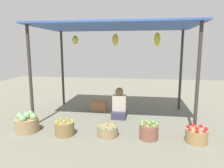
{
  "coord_description": "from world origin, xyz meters",
  "views": [
    {
      "loc": [
        0.69,
        -5.19,
        1.76
      ],
      "look_at": [
        0.0,
        -0.52,
        0.95
      ],
      "focal_mm": 33.18,
      "sensor_mm": 36.0,
      "label": 1
    }
  ],
  "objects": [
    {
      "name": "basket_green_chilies",
      "position": [
        0.02,
        -1.26,
        0.11
      ],
      "size": [
        0.42,
        0.42,
        0.25
      ],
      "color": "#947A57",
      "rests_on": "ground"
    },
    {
      "name": "basket_green_apples",
      "position": [
        0.84,
        -1.27,
        0.15
      ],
      "size": [
        0.37,
        0.37,
        0.34
      ],
      "color": "brown",
      "rests_on": "ground"
    },
    {
      "name": "ground_plane",
      "position": [
        0.0,
        0.0,
        0.0
      ],
      "size": [
        14.0,
        14.0,
        0.0
      ],
      "primitive_type": "plane",
      "color": "slate"
    },
    {
      "name": "basket_cabbages",
      "position": [
        -1.73,
        -1.28,
        0.18
      ],
      "size": [
        0.49,
        0.49,
        0.42
      ],
      "color": "#987E56",
      "rests_on": "ground"
    },
    {
      "name": "basket_limes",
      "position": [
        -0.87,
        -1.34,
        0.14
      ],
      "size": [
        0.39,
        0.39,
        0.32
      ],
      "color": "olive",
      "rests_on": "ground"
    },
    {
      "name": "vendor_person",
      "position": [
        0.12,
        -0.06,
        0.3
      ],
      "size": [
        0.36,
        0.44,
        0.78
      ],
      "color": "#36334B",
      "rests_on": "ground"
    },
    {
      "name": "market_stall_structure",
      "position": [
        0.0,
        0.0,
        2.15
      ],
      "size": [
        3.86,
        2.19,
        2.32
      ],
      "color": "#38332D",
      "rests_on": "ground"
    },
    {
      "name": "wooden_crate_near_vendor",
      "position": [
        -0.52,
        0.44,
        0.14
      ],
      "size": [
        0.43,
        0.36,
        0.29
      ],
      "primitive_type": "cube",
      "color": "#976642",
      "rests_on": "ground"
    },
    {
      "name": "basket_red_apples",
      "position": [
        1.74,
        -1.3,
        0.14
      ],
      "size": [
        0.41,
        0.41,
        0.32
      ],
      "color": "#9D7847",
      "rests_on": "ground"
    }
  ]
}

